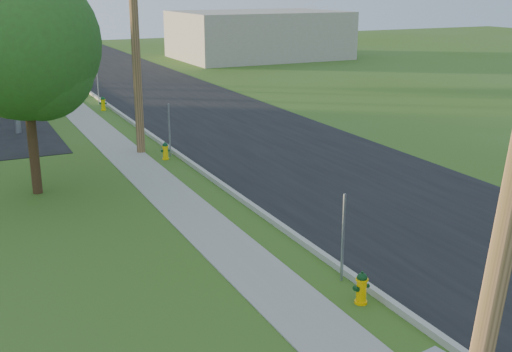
{
  "coord_description": "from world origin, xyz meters",
  "views": [
    {
      "loc": [
        -6.97,
        -6.52,
        6.22
      ],
      "look_at": [
        0.0,
        8.0,
        1.4
      ],
      "focal_mm": 45.0,
      "sensor_mm": 36.0,
      "label": 1
    }
  ],
  "objects_px": {
    "utility_pole_far": "(55,9)",
    "hydrant_mid": "(165,151)",
    "hydrant_near": "(362,288)",
    "tree_verge": "(27,49)",
    "hydrant_far": "(103,103)",
    "utility_pole_mid": "(134,21)",
    "price_pylon": "(5,4)"
  },
  "relations": [
    {
      "from": "hydrant_near",
      "to": "hydrant_far",
      "type": "xyz_separation_m",
      "value": [
        0.0,
        23.1,
        0.01
      ]
    },
    {
      "from": "utility_pole_far",
      "to": "hydrant_near",
      "type": "xyz_separation_m",
      "value": [
        0.64,
        -31.85,
        -4.46
      ]
    },
    {
      "from": "price_pylon",
      "to": "hydrant_far",
      "type": "height_order",
      "value": "price_pylon"
    },
    {
      "from": "utility_pole_mid",
      "to": "hydrant_near",
      "type": "distance_m",
      "value": 14.61
    },
    {
      "from": "utility_pole_far",
      "to": "hydrant_near",
      "type": "bearing_deg",
      "value": -88.85
    },
    {
      "from": "utility_pole_far",
      "to": "price_pylon",
      "type": "xyz_separation_m",
      "value": [
        -3.9,
        -12.5,
        0.63
      ]
    },
    {
      "from": "utility_pole_far",
      "to": "hydrant_mid",
      "type": "xyz_separation_m",
      "value": [
        0.53,
        -19.39,
        -4.48
      ]
    },
    {
      "from": "utility_pole_mid",
      "to": "utility_pole_far",
      "type": "height_order",
      "value": "utility_pole_mid"
    },
    {
      "from": "utility_pole_far",
      "to": "price_pylon",
      "type": "height_order",
      "value": "utility_pole_far"
    },
    {
      "from": "utility_pole_far",
      "to": "price_pylon",
      "type": "distance_m",
      "value": 13.11
    },
    {
      "from": "utility_pole_far",
      "to": "price_pylon",
      "type": "bearing_deg",
      "value": -107.33
    },
    {
      "from": "utility_pole_far",
      "to": "hydrant_near",
      "type": "distance_m",
      "value": 32.17
    },
    {
      "from": "utility_pole_mid",
      "to": "hydrant_near",
      "type": "height_order",
      "value": "utility_pole_mid"
    },
    {
      "from": "hydrant_near",
      "to": "utility_pole_mid",
      "type": "bearing_deg",
      "value": 92.64
    },
    {
      "from": "utility_pole_far",
      "to": "price_pylon",
      "type": "relative_size",
      "value": 1.39
    },
    {
      "from": "tree_verge",
      "to": "hydrant_near",
      "type": "distance_m",
      "value": 12.07
    },
    {
      "from": "hydrant_near",
      "to": "hydrant_mid",
      "type": "relative_size",
      "value": 1.06
    },
    {
      "from": "tree_verge",
      "to": "utility_pole_far",
      "type": "bearing_deg",
      "value": 78.99
    },
    {
      "from": "tree_verge",
      "to": "hydrant_far",
      "type": "xyz_separation_m",
      "value": [
        4.83,
        12.81,
        -4.05
      ]
    },
    {
      "from": "utility_pole_far",
      "to": "hydrant_far",
      "type": "xyz_separation_m",
      "value": [
        0.64,
        -8.76,
        -4.44
      ]
    },
    {
      "from": "hydrant_mid",
      "to": "hydrant_far",
      "type": "xyz_separation_m",
      "value": [
        0.11,
        10.63,
        0.03
      ]
    },
    {
      "from": "price_pylon",
      "to": "tree_verge",
      "type": "bearing_deg",
      "value": -91.86
    },
    {
      "from": "tree_verge",
      "to": "price_pylon",
      "type": "bearing_deg",
      "value": 88.14
    },
    {
      "from": "hydrant_far",
      "to": "utility_pole_mid",
      "type": "bearing_deg",
      "value": -93.96
    },
    {
      "from": "price_pylon",
      "to": "utility_pole_far",
      "type": "bearing_deg",
      "value": 72.67
    },
    {
      "from": "utility_pole_mid",
      "to": "price_pylon",
      "type": "height_order",
      "value": "utility_pole_mid"
    },
    {
      "from": "utility_pole_far",
      "to": "hydrant_mid",
      "type": "bearing_deg",
      "value": -88.42
    },
    {
      "from": "hydrant_far",
      "to": "price_pylon",
      "type": "bearing_deg",
      "value": -140.5
    },
    {
      "from": "price_pylon",
      "to": "hydrant_near",
      "type": "xyz_separation_m",
      "value": [
        4.54,
        -19.35,
        -5.09
      ]
    },
    {
      "from": "utility_pole_mid",
      "to": "price_pylon",
      "type": "relative_size",
      "value": 1.43
    },
    {
      "from": "utility_pole_far",
      "to": "hydrant_far",
      "type": "relative_size",
      "value": 12.91
    },
    {
      "from": "tree_verge",
      "to": "hydrant_mid",
      "type": "bearing_deg",
      "value": 24.72
    }
  ]
}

